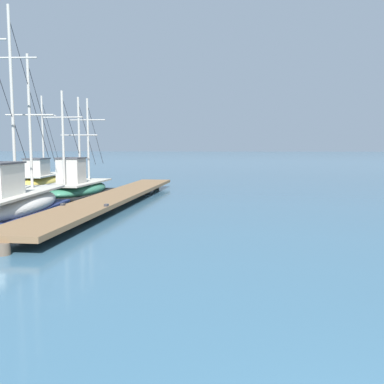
# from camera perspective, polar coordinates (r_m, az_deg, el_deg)

# --- Properties ---
(floating_dock) EXTENTS (2.47, 17.85, 0.53)m
(floating_dock) POSITION_cam_1_polar(r_m,az_deg,el_deg) (19.20, -10.11, -0.64)
(floating_dock) COLOR brown
(floating_dock) RESTS_ON ground
(fishing_boat_0) EXTENTS (2.52, 7.96, 7.41)m
(fishing_boat_0) POSITION_cam_1_polar(r_m,az_deg,el_deg) (16.52, -22.60, -1.08)
(fishing_boat_0) COLOR silver
(fishing_boat_0) RESTS_ON ground
(fishing_boat_1) EXTENTS (2.42, 6.38, 5.04)m
(fishing_boat_1) POSITION_cam_1_polar(r_m,az_deg,el_deg) (22.33, -14.72, 0.70)
(fishing_boat_1) COLOR #337556
(fishing_boat_1) RESTS_ON ground
(fishing_boat_2) EXTENTS (2.09, 5.34, 5.50)m
(fishing_boat_2) POSITION_cam_1_polar(r_m,az_deg,el_deg) (27.33, -19.00, 1.57)
(fishing_boat_2) COLOR gold
(fishing_boat_2) RESTS_ON ground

